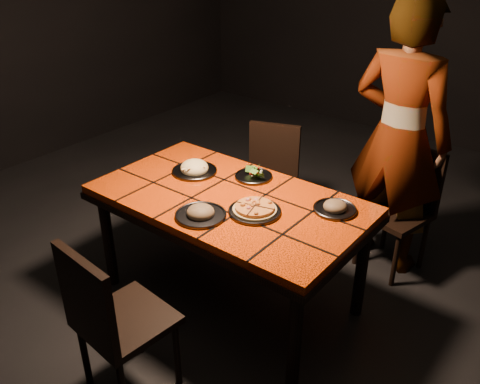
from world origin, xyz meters
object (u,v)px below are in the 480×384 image
Objects in this scene: dining_table at (229,208)px; plate_pasta at (194,169)px; chair_far_right at (404,201)px; chair_near at (110,317)px; diner at (399,138)px; chair_far_left at (270,174)px; plate_pizza at (255,210)px.

dining_table is 5.58× the size of plate_pasta.
chair_far_right is (0.68, 1.04, -0.17)m from dining_table.
diner is at bearing -99.95° from chair_near.
chair_far_left reaches higher than plate_pasta.
diner reaches higher than plate_pizza.
chair_near reaches higher than plate_pasta.
chair_far_right is at bearing -102.50° from chair_near.
plate_pasta is (-0.38, 0.12, 0.10)m from dining_table.
plate_pasta is at bearing -117.88° from chair_far_left.
chair_far_right is at bearing 67.78° from plate_pizza.
chair_far_left is (-0.28, 0.84, -0.18)m from dining_table.
chair_near is at bearing -99.68° from chair_far_left.
chair_near is (0.04, -0.95, -0.15)m from dining_table.
chair_far_left is 0.46× the size of diner.
plate_pizza reaches higher than dining_table.
chair_far_left is at bearing 17.08° from diner.
diner is (0.59, 1.04, 0.26)m from dining_table.
diner reaches higher than chair_far_left.
dining_table is 1.88× the size of chair_far_left.
plate_pizza is 0.64m from plate_pasta.
chair_far_left is 0.78m from plate_pasta.
chair_near is 1.18m from plate_pasta.
plate_pizza is (-0.35, -1.10, -0.17)m from diner.
chair_far_right is at bearing 56.74° from dining_table.
plate_pizza is at bearing -80.15° from chair_far_left.
plate_pasta is at bearing 47.61° from diner.
plate_pizza is (0.51, -0.90, 0.28)m from chair_far_left.
chair_near is 3.14× the size of plate_pasta.
plate_pizza is at bearing 76.12° from diner.
chair_near reaches higher than plate_pizza.
chair_far_right is at bearing -7.94° from chair_far_left.
chair_far_right is 2.88× the size of plate_pizza.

